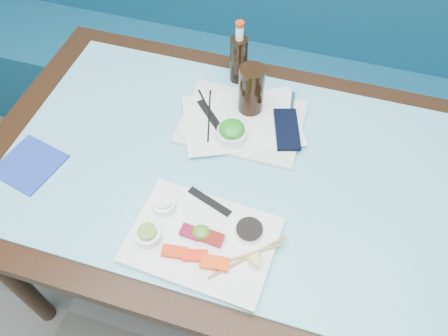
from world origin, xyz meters
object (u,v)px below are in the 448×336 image
(dining_table, at_px, (226,183))
(serving_tray, at_px, (242,122))
(seaweed_bowl, at_px, (232,135))
(cola_bottle_body, at_px, (239,60))
(sashimi_plate, at_px, (202,240))
(blue_napkin, at_px, (30,164))
(cola_glass, at_px, (251,90))
(booth_bench, at_px, (278,73))

(dining_table, bearing_deg, serving_tray, 89.54)
(seaweed_bowl, bearing_deg, cola_bottle_body, 101.74)
(serving_tray, relative_size, cola_bottle_body, 2.27)
(seaweed_bowl, bearing_deg, sashimi_plate, -86.36)
(seaweed_bowl, distance_m, blue_napkin, 0.57)
(dining_table, distance_m, cola_glass, 0.28)
(dining_table, xyz_separation_m, serving_tray, (0.00, 0.16, 0.10))
(blue_napkin, bearing_deg, booth_bench, 62.44)
(serving_tray, xyz_separation_m, cola_bottle_body, (-0.06, 0.18, 0.07))
(sashimi_plate, bearing_deg, dining_table, 96.45)
(blue_napkin, bearing_deg, dining_table, 17.13)
(blue_napkin, bearing_deg, sashimi_plate, -8.98)
(booth_bench, height_order, seaweed_bowl, booth_bench)
(dining_table, bearing_deg, cola_bottle_body, 100.35)
(seaweed_bowl, distance_m, cola_glass, 0.14)
(cola_glass, xyz_separation_m, cola_bottle_body, (-0.07, 0.13, -0.01))
(cola_glass, xyz_separation_m, blue_napkin, (-0.53, -0.37, -0.09))
(dining_table, relative_size, cola_glass, 9.16)
(booth_bench, relative_size, cola_glass, 19.63)
(dining_table, xyz_separation_m, blue_napkin, (-0.52, -0.16, 0.09))
(booth_bench, xyz_separation_m, seaweed_bowl, (-0.01, -0.76, 0.41))
(dining_table, bearing_deg, seaweed_bowl, 95.97)
(dining_table, bearing_deg, cola_glass, 86.98)
(cola_glass, distance_m, cola_bottle_body, 0.15)
(dining_table, bearing_deg, blue_napkin, -162.87)
(seaweed_bowl, bearing_deg, blue_napkin, -154.54)
(dining_table, xyz_separation_m, cola_bottle_body, (-0.06, 0.34, 0.17))
(serving_tray, height_order, cola_bottle_body, cola_bottle_body)
(dining_table, distance_m, cola_bottle_body, 0.39)
(seaweed_bowl, relative_size, cola_bottle_body, 0.55)
(booth_bench, distance_m, blue_napkin, 1.19)
(dining_table, relative_size, seaweed_bowl, 16.44)
(cola_glass, bearing_deg, dining_table, -93.02)
(serving_tray, relative_size, seaweed_bowl, 4.14)
(seaweed_bowl, xyz_separation_m, blue_napkin, (-0.51, -0.24, -0.03))
(cola_glass, distance_m, blue_napkin, 0.66)
(sashimi_plate, height_order, blue_napkin, sashimi_plate)
(serving_tray, bearing_deg, blue_napkin, -149.19)
(booth_bench, relative_size, serving_tray, 8.50)
(seaweed_bowl, bearing_deg, dining_table, -84.03)
(booth_bench, height_order, cola_bottle_body, booth_bench)
(dining_table, bearing_deg, sashimi_plate, -87.15)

